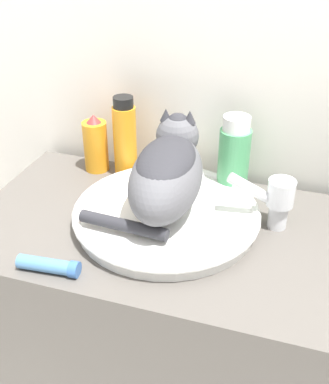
% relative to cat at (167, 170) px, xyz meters
% --- Properties ---
extents(wall_back, '(8.00, 0.05, 2.40)m').
position_rel_cat_xyz_m(wall_back, '(0.04, 0.29, 0.20)').
color(wall_back, silver).
rests_on(wall_back, ground_plane).
extents(vanity_counter, '(1.00, 0.52, 0.87)m').
position_rel_cat_xyz_m(vanity_counter, '(0.04, -0.03, -0.57)').
color(vanity_counter, '#56514C').
rests_on(vanity_counter, ground_plane).
extents(sink_basin, '(0.43, 0.43, 0.04)m').
position_rel_cat_xyz_m(sink_basin, '(0.00, -0.01, -0.11)').
color(sink_basin, white).
rests_on(sink_basin, vanity_counter).
extents(cat, '(0.25, 0.33, 0.19)m').
position_rel_cat_xyz_m(cat, '(0.00, 0.00, 0.00)').
color(cat, '#56565B').
rests_on(cat, sink_basin).
extents(faucet, '(0.15, 0.07, 0.14)m').
position_rel_cat_xyz_m(faucet, '(0.24, 0.05, -0.06)').
color(faucet, silver).
rests_on(faucet, vanity_counter).
extents(shampoo_bottle_tall, '(0.06, 0.06, 0.22)m').
position_rel_cat_xyz_m(shampoo_bottle_tall, '(-0.17, 0.18, -0.03)').
color(shampoo_bottle_tall, orange).
rests_on(shampoo_bottle_tall, vanity_counter).
extents(spray_bottle_trigger, '(0.07, 0.07, 0.16)m').
position_rel_cat_xyz_m(spray_bottle_trigger, '(-0.26, 0.18, -0.06)').
color(spray_bottle_trigger, orange).
rests_on(spray_bottle_trigger, vanity_counter).
extents(mouthwash_bottle, '(0.08, 0.08, 0.20)m').
position_rel_cat_xyz_m(mouthwash_bottle, '(0.12, 0.18, -0.03)').
color(mouthwash_bottle, '#4CA366').
rests_on(mouthwash_bottle, vanity_counter).
extents(deodorant_stick, '(0.05, 0.05, 0.15)m').
position_rel_cat_xyz_m(deodorant_stick, '(-0.01, 0.18, -0.06)').
color(deodorant_stick, silver).
rests_on(deodorant_stick, vanity_counter).
extents(cream_tube, '(0.13, 0.04, 0.03)m').
position_rel_cat_xyz_m(cream_tube, '(-0.17, -0.25, -0.12)').
color(cream_tube, '#4C7FB2').
rests_on(cream_tube, vanity_counter).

